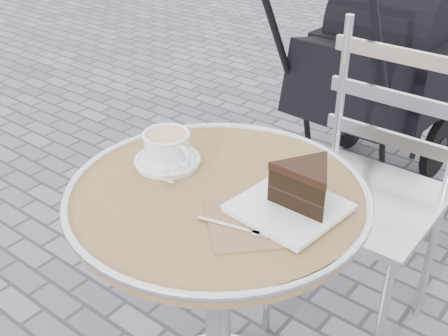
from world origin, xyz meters
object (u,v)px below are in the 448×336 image
Objects in this scene: cafe_table at (218,247)px; cake_plate_set at (301,190)px; cappuccino_set at (167,150)px; baby_stroller at (378,81)px; bistro_chair at (380,155)px.

cake_plate_set reaches higher than cafe_table.
cafe_table is 0.27m from cappuccino_set.
cappuccino_set is at bearing -169.95° from cake_plate_set.
cake_plate_set reaches higher than cappuccino_set.
cake_plate_set is (0.19, 0.05, 0.22)m from cafe_table.
cafe_table is at bearing -78.52° from baby_stroller.
bistro_chair is (-0.04, 0.55, -0.17)m from cake_plate_set.
cappuccino_set is 0.47× the size of cake_plate_set.
baby_stroller reaches higher than cake_plate_set.
baby_stroller is at bearing 99.82° from cappuccino_set.
cake_plate_set is 0.32× the size of baby_stroller.
cake_plate_set is at bearing -85.73° from bistro_chair.
cafe_table is 0.75× the size of bistro_chair.
bistro_chair is at bearing 68.86° from cappuccino_set.
baby_stroller reaches higher than cafe_table.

